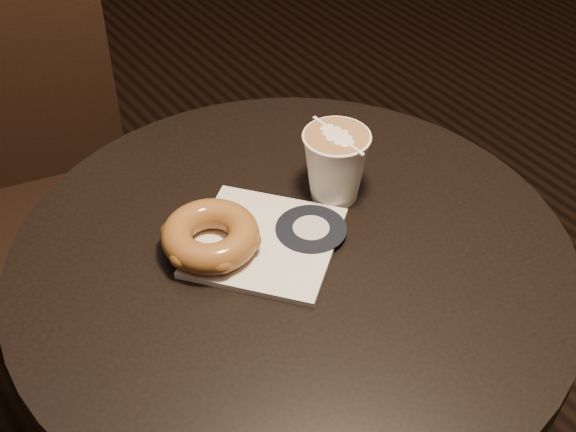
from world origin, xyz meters
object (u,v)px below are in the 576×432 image
(cafe_table, at_px, (292,358))
(latte_cup, at_px, (335,166))
(pastry_bag, at_px, (265,242))
(doughnut, at_px, (211,236))
(chair, at_px, (10,166))

(cafe_table, bearing_deg, latte_cup, 28.34)
(pastry_bag, xyz_separation_m, doughnut, (-0.06, 0.03, 0.02))
(doughnut, relative_size, latte_cup, 1.23)
(chair, height_order, doughnut, chair)
(cafe_table, relative_size, latte_cup, 7.67)
(cafe_table, relative_size, pastry_bag, 4.38)
(cafe_table, height_order, latte_cup, latte_cup)
(cafe_table, bearing_deg, doughnut, 140.82)
(doughnut, bearing_deg, pastry_bag, -24.24)
(pastry_bag, height_order, latte_cup, latte_cup)
(chair, bearing_deg, doughnut, -66.74)
(pastry_bag, relative_size, latte_cup, 1.75)
(cafe_table, distance_m, doughnut, 0.25)
(pastry_bag, bearing_deg, doughnut, 117.64)
(doughnut, bearing_deg, cafe_table, -39.18)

